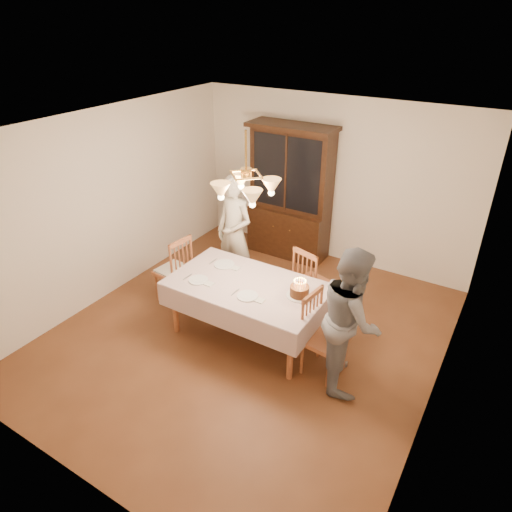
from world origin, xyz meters
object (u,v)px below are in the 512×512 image
Objects in this scene: birthday_cake at (299,292)px; elderly_woman at (235,233)px; dining_table at (247,289)px; china_hutch at (290,195)px; chair_far_side at (312,284)px.

elderly_woman is at bearing 150.23° from birthday_cake.
china_hutch is at bearing 105.08° from dining_table.
dining_table is 6.33× the size of birthday_cake.
dining_table is at bearing -172.14° from birthday_cake.
china_hutch is 1.86m from chair_far_side.
china_hutch reaches higher than chair_far_side.
elderly_woman reaches higher than dining_table.
elderly_woman is 1.67m from birthday_cake.
dining_table is 0.88× the size of china_hutch.
dining_table is 2.36m from china_hutch.
elderly_woman is at bearing -98.05° from china_hutch.
chair_far_side is at bearing 102.90° from birthday_cake.
elderly_woman is 5.73× the size of birthday_cake.
china_hutch reaches higher than elderly_woman.
chair_far_side is at bearing 10.70° from elderly_woman.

